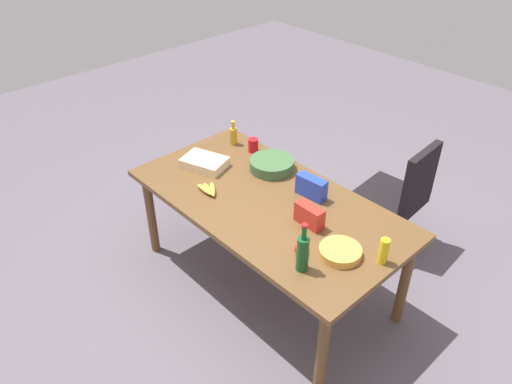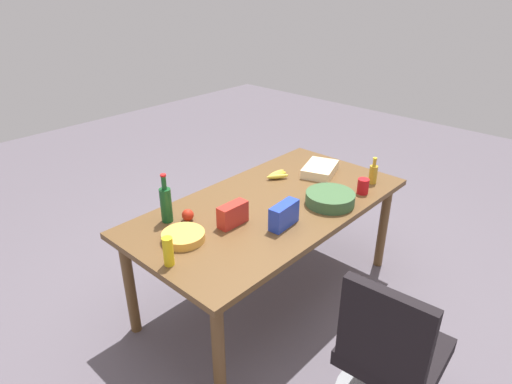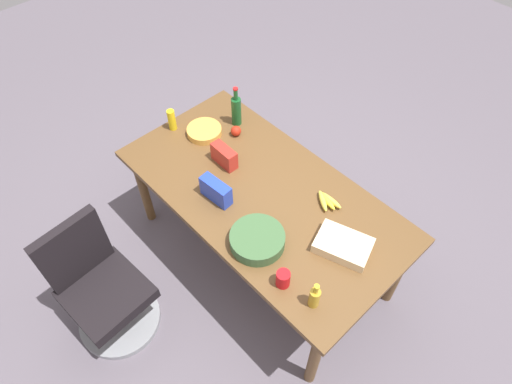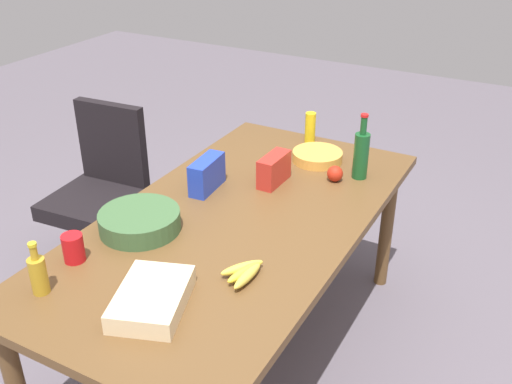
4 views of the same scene
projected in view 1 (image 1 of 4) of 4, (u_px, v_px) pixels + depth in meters
The scene contains 14 objects.
ground_plane at pixel (266, 281), 3.84m from camera, with size 10.00×10.00×0.00m, color #605861.
conference_table at pixel (268, 209), 3.44m from camera, with size 1.97×1.02×0.77m.
office_chair at pixel (394, 206), 4.05m from camera, with size 0.56×0.56×0.93m.
red_solo_cup at pixel (253, 145), 3.91m from camera, with size 0.08×0.08×0.11m, color red.
banana_bunch at pixel (209, 189), 3.46m from camera, with size 0.20×0.13×0.04m.
apple_red at pixel (301, 249), 2.93m from camera, with size 0.08×0.08×0.08m, color #B62614.
mustard_bottle at pixel (384, 251), 2.84m from camera, with size 0.06×0.06×0.17m, color yellow.
chip_bowl at pixel (340, 252), 2.93m from camera, with size 0.25×0.25×0.05m, color gold.
chip_bag_red at pixel (309, 215), 3.14m from camera, with size 0.20×0.08×0.14m, color red.
salad_bowl at pixel (272, 165), 3.70m from camera, with size 0.33×0.33×0.08m, color #3C6138.
chip_bag_blue at pixel (311, 187), 3.40m from camera, with size 0.22×0.08×0.15m, color blue.
wine_bottle at pixel (303, 252), 2.77m from camera, with size 0.09×0.09×0.32m.
sheet_cake at pixel (205, 163), 3.74m from camera, with size 0.32×0.22×0.07m, color beige.
dressing_bottle at pixel (233, 135), 4.00m from camera, with size 0.08×0.08×0.20m.
Camera 1 is at (-1.97, 1.94, 2.75)m, focal length 34.90 mm.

